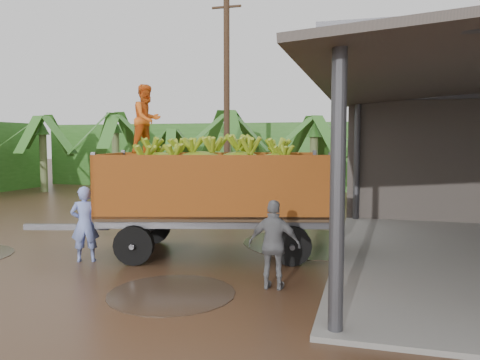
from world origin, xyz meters
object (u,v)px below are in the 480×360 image
(man_blue, at_px, (85,224))
(utility_pole, at_px, (227,98))
(banana_trailer, at_px, (214,189))
(man_grey, at_px, (274,245))

(man_blue, height_order, utility_pole, utility_pole)
(banana_trailer, bearing_deg, man_grey, -64.79)
(man_grey, height_order, utility_pole, utility_pole)
(man_grey, xyz_separation_m, utility_pole, (-4.02, 10.23, 3.55))
(utility_pole, bearing_deg, banana_trailer, -74.90)
(man_blue, distance_m, utility_pole, 10.10)
(banana_trailer, bearing_deg, utility_pole, 90.48)
(banana_trailer, xyz_separation_m, man_blue, (-2.46, -1.46, -0.69))
(banana_trailer, relative_size, man_blue, 4.30)
(utility_pole, bearing_deg, man_blue, -91.81)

